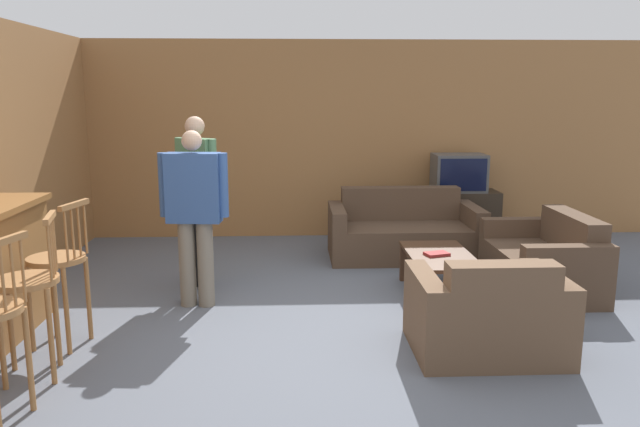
# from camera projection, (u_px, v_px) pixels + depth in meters

# --- Properties ---
(ground_plane) EXTENTS (24.00, 24.00, 0.00)m
(ground_plane) POSITION_uv_depth(u_px,v_px,m) (346.00, 339.00, 4.95)
(ground_plane) COLOR #565B66
(wall_back) EXTENTS (9.40, 0.08, 2.60)m
(wall_back) POSITION_uv_depth(u_px,v_px,m) (323.00, 140.00, 8.32)
(wall_back) COLOR #9E6B3D
(wall_back) RESTS_ON ground_plane
(wall_left) EXTENTS (0.08, 8.69, 2.60)m
(wall_left) POSITION_uv_depth(u_px,v_px,m) (5.00, 160.00, 5.88)
(wall_left) COLOR #9E6B3D
(wall_left) RESTS_ON ground_plane
(bar_chair_mid) EXTENTS (0.51, 0.51, 1.13)m
(bar_chair_mid) POSITION_uv_depth(u_px,v_px,m) (29.00, 292.00, 4.18)
(bar_chair_mid) COLOR #996638
(bar_chair_mid) RESTS_ON ground_plane
(bar_chair_far) EXTENTS (0.51, 0.51, 1.13)m
(bar_chair_far) POSITION_uv_depth(u_px,v_px,m) (59.00, 269.00, 4.72)
(bar_chair_far) COLOR #996638
(bar_chair_far) RESTS_ON ground_plane
(couch_far) EXTENTS (1.75, 0.90, 0.79)m
(couch_far) POSITION_uv_depth(u_px,v_px,m) (403.00, 233.00, 7.38)
(couch_far) COLOR #4C3828
(couch_far) RESTS_ON ground_plane
(armchair_near) EXTENTS (1.09, 0.86, 0.77)m
(armchair_near) POSITION_uv_depth(u_px,v_px,m) (488.00, 317.00, 4.63)
(armchair_near) COLOR brown
(armchair_near) RESTS_ON ground_plane
(loveseat_right) EXTENTS (0.83, 1.37, 0.76)m
(loveseat_right) POSITION_uv_depth(u_px,v_px,m) (545.00, 262.00, 6.15)
(loveseat_right) COLOR #4C3828
(loveseat_right) RESTS_ON ground_plane
(coffee_table) EXTENTS (0.60, 1.09, 0.41)m
(coffee_table) POSITION_uv_depth(u_px,v_px,m) (440.00, 260.00, 5.93)
(coffee_table) COLOR #472D1E
(coffee_table) RESTS_ON ground_plane
(tv_unit) EXTENTS (1.04, 0.47, 0.66)m
(tv_unit) POSITION_uv_depth(u_px,v_px,m) (457.00, 216.00, 8.20)
(tv_unit) COLOR #2D2319
(tv_unit) RESTS_ON ground_plane
(tv) EXTENTS (0.66, 0.45, 0.48)m
(tv) POSITION_uv_depth(u_px,v_px,m) (459.00, 173.00, 8.09)
(tv) COLOR #4C4C4C
(tv) RESTS_ON tv_unit
(book_on_table) EXTENTS (0.25, 0.20, 0.03)m
(book_on_table) POSITION_uv_depth(u_px,v_px,m) (437.00, 254.00, 5.88)
(book_on_table) COLOR maroon
(book_on_table) RESTS_ON coffee_table
(person_by_window) EXTENTS (0.43, 0.36, 1.70)m
(person_by_window) POSITION_uv_depth(u_px,v_px,m) (197.00, 191.00, 6.09)
(person_by_window) COLOR black
(person_by_window) RESTS_ON ground_plane
(person_by_counter) EXTENTS (0.62, 0.23, 1.60)m
(person_by_counter) POSITION_uv_depth(u_px,v_px,m) (194.00, 210.00, 5.57)
(person_by_counter) COLOR #756B5B
(person_by_counter) RESTS_ON ground_plane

